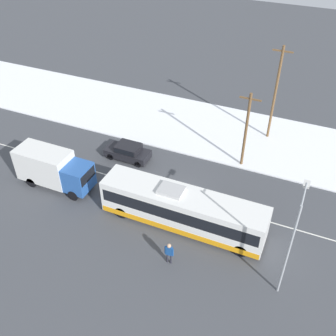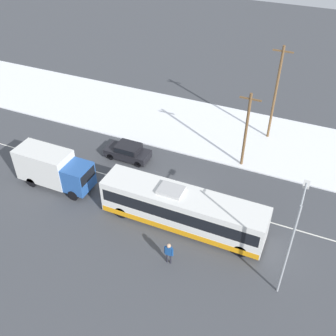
{
  "view_description": "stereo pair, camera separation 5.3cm",
  "coord_description": "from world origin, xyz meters",
  "px_view_note": "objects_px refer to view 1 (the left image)",
  "views": [
    {
      "loc": [
        8.88,
        -22.38,
        21.52
      ],
      "look_at": [
        -1.5,
        1.39,
        1.4
      ],
      "focal_mm": 42.0,
      "sensor_mm": 36.0,
      "label": 1
    },
    {
      "loc": [
        8.93,
        -22.35,
        21.52
      ],
      "look_at": [
        -1.5,
        1.39,
        1.4
      ],
      "focal_mm": 42.0,
      "sensor_mm": 36.0,
      "label": 2
    }
  ],
  "objects_px": {
    "sedan_car": "(128,151)",
    "utility_pole_snowlot": "(275,93)",
    "box_truck": "(53,168)",
    "streetlamp": "(293,235)",
    "pedestrian_at_stop": "(169,251)",
    "city_bus": "(183,209)",
    "utility_pole_roadside": "(246,129)"
  },
  "relations": [
    {
      "from": "pedestrian_at_stop",
      "to": "utility_pole_snowlot",
      "type": "relative_size",
      "value": 0.2
    },
    {
      "from": "pedestrian_at_stop",
      "to": "utility_pole_snowlot",
      "type": "distance_m",
      "value": 18.73
    },
    {
      "from": "box_truck",
      "to": "sedan_car",
      "type": "xyz_separation_m",
      "value": [
        3.83,
        5.72,
        -0.95
      ]
    },
    {
      "from": "streetlamp",
      "to": "box_truck",
      "type": "bearing_deg",
      "value": 172.49
    },
    {
      "from": "sedan_car",
      "to": "city_bus",
      "type": "bearing_deg",
      "value": 142.99
    },
    {
      "from": "pedestrian_at_stop",
      "to": "sedan_car",
      "type": "bearing_deg",
      "value": 130.9
    },
    {
      "from": "city_bus",
      "to": "utility_pole_roadside",
      "type": "bearing_deg",
      "value": 76.89
    },
    {
      "from": "box_truck",
      "to": "utility_pole_snowlot",
      "type": "distance_m",
      "value": 20.88
    },
    {
      "from": "box_truck",
      "to": "utility_pole_roadside",
      "type": "xyz_separation_m",
      "value": [
        13.62,
        8.96,
        1.98
      ]
    },
    {
      "from": "sedan_car",
      "to": "utility_pole_roadside",
      "type": "distance_m",
      "value": 10.72
    },
    {
      "from": "utility_pole_snowlot",
      "to": "utility_pole_roadside",
      "type": "bearing_deg",
      "value": -102.26
    },
    {
      "from": "utility_pole_roadside",
      "to": "sedan_car",
      "type": "bearing_deg",
      "value": -161.71
    },
    {
      "from": "box_truck",
      "to": "sedan_car",
      "type": "height_order",
      "value": "box_truck"
    },
    {
      "from": "sedan_car",
      "to": "streetlamp",
      "type": "xyz_separation_m",
      "value": [
        15.44,
        -8.27,
        3.86
      ]
    },
    {
      "from": "box_truck",
      "to": "pedestrian_at_stop",
      "type": "bearing_deg",
      "value": -17.28
    },
    {
      "from": "sedan_car",
      "to": "utility_pole_snowlot",
      "type": "height_order",
      "value": "utility_pole_snowlot"
    },
    {
      "from": "streetlamp",
      "to": "utility_pole_snowlot",
      "type": "height_order",
      "value": "utility_pole_snowlot"
    },
    {
      "from": "city_bus",
      "to": "box_truck",
      "type": "distance_m",
      "value": 11.52
    },
    {
      "from": "pedestrian_at_stop",
      "to": "streetlamp",
      "type": "xyz_separation_m",
      "value": [
        7.23,
        1.2,
        3.55
      ]
    },
    {
      "from": "box_truck",
      "to": "sedan_car",
      "type": "relative_size",
      "value": 1.58
    },
    {
      "from": "sedan_car",
      "to": "streetlamp",
      "type": "relative_size",
      "value": 0.55
    },
    {
      "from": "sedan_car",
      "to": "streetlamp",
      "type": "height_order",
      "value": "streetlamp"
    },
    {
      "from": "streetlamp",
      "to": "utility_pole_snowlot",
      "type": "distance_m",
      "value": 17.52
    },
    {
      "from": "sedan_car",
      "to": "utility_pole_snowlot",
      "type": "xyz_separation_m",
      "value": [
        10.98,
        8.68,
        4.03
      ]
    },
    {
      "from": "city_bus",
      "to": "utility_pole_snowlot",
      "type": "relative_size",
      "value": 1.32
    },
    {
      "from": "sedan_car",
      "to": "utility_pole_roadside",
      "type": "height_order",
      "value": "utility_pole_roadside"
    },
    {
      "from": "city_bus",
      "to": "sedan_car",
      "type": "xyz_separation_m",
      "value": [
        -7.69,
        5.8,
        -0.75
      ]
    },
    {
      "from": "pedestrian_at_stop",
      "to": "utility_pole_roadside",
      "type": "distance_m",
      "value": 13.07
    },
    {
      "from": "box_truck",
      "to": "utility_pole_snowlot",
      "type": "height_order",
      "value": "utility_pole_snowlot"
    },
    {
      "from": "pedestrian_at_stop",
      "to": "utility_pole_roadside",
      "type": "height_order",
      "value": "utility_pole_roadside"
    },
    {
      "from": "utility_pole_snowlot",
      "to": "box_truck",
      "type": "bearing_deg",
      "value": -135.78
    },
    {
      "from": "utility_pole_roadside",
      "to": "utility_pole_snowlot",
      "type": "distance_m",
      "value": 5.68
    }
  ]
}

